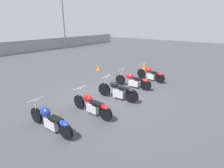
# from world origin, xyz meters

# --- Properties ---
(ground_plane) EXTENTS (60.00, 60.00, 0.00)m
(ground_plane) POSITION_xyz_m (0.00, 0.00, 0.00)
(ground_plane) COLOR #424247
(light_pole_left) EXTENTS (0.70, 0.35, 9.02)m
(light_pole_left) POSITION_xyz_m (9.04, 15.05, 5.22)
(light_pole_left) COLOR slate
(light_pole_left) RESTS_ON ground_plane
(motorcycle_slot_0) EXTENTS (0.62, 2.18, 0.95)m
(motorcycle_slot_0) POSITION_xyz_m (-3.52, -0.32, 0.40)
(motorcycle_slot_0) COLOR black
(motorcycle_slot_0) RESTS_ON ground_plane
(motorcycle_slot_1) EXTENTS (0.64, 2.10, 0.96)m
(motorcycle_slot_1) POSITION_xyz_m (-1.87, -0.64, 0.40)
(motorcycle_slot_1) COLOR black
(motorcycle_slot_1) RESTS_ON ground_plane
(motorcycle_slot_2) EXTENTS (0.75, 2.14, 1.02)m
(motorcycle_slot_2) POSITION_xyz_m (-0.08, -0.58, 0.43)
(motorcycle_slot_2) COLOR black
(motorcycle_slot_2) RESTS_ON ground_plane
(motorcycle_slot_3) EXTENTS (0.71, 2.19, 0.97)m
(motorcycle_slot_3) POSITION_xyz_m (1.71, -0.32, 0.40)
(motorcycle_slot_3) COLOR black
(motorcycle_slot_3) RESTS_ON ground_plane
(motorcycle_slot_4) EXTENTS (0.66, 1.99, 0.97)m
(motorcycle_slot_4) POSITION_xyz_m (3.50, -0.48, 0.41)
(motorcycle_slot_4) COLOR black
(motorcycle_slot_4) RESTS_ON ground_plane
(traffic_cone_near) EXTENTS (0.35, 0.35, 0.42)m
(traffic_cone_near) POSITION_xyz_m (3.29, 3.73, 0.21)
(traffic_cone_near) COLOR orange
(traffic_cone_near) RESTS_ON ground_plane
(traffic_cone_far) EXTENTS (0.33, 0.33, 0.51)m
(traffic_cone_far) POSITION_xyz_m (5.39, 0.97, 0.25)
(traffic_cone_far) COLOR orange
(traffic_cone_far) RESTS_ON ground_plane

